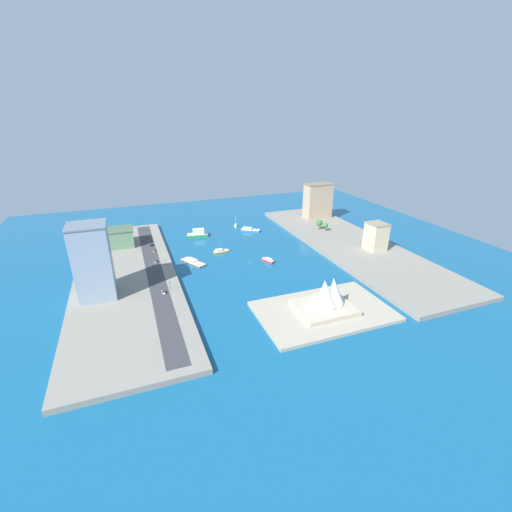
# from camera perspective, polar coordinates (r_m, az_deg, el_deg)

# --- Properties ---
(ground_plane) EXTENTS (440.00, 440.00, 0.00)m
(ground_plane) POSITION_cam_1_polar(r_m,az_deg,el_deg) (286.37, -0.98, -0.75)
(ground_plane) COLOR #145684
(quay_west) EXTENTS (70.00, 240.00, 3.27)m
(quay_west) POSITION_cam_1_polar(r_m,az_deg,el_deg) (328.68, 15.09, 1.91)
(quay_west) COLOR gray
(quay_west) RESTS_ON ground_plane
(quay_east) EXTENTS (70.00, 240.00, 3.27)m
(quay_east) POSITION_cam_1_polar(r_m,az_deg,el_deg) (271.90, -20.56, -3.26)
(quay_east) COLOR gray
(quay_east) RESTS_ON ground_plane
(peninsula_point) EXTENTS (80.56, 51.22, 2.00)m
(peninsula_point) POSITION_cam_1_polar(r_m,az_deg,el_deg) (218.71, 11.00, -8.88)
(peninsula_point) COLOR #A89E89
(peninsula_point) RESTS_ON ground_plane
(road_strip) EXTENTS (11.73, 228.00, 0.15)m
(road_strip) POSITION_cam_1_polar(r_m,az_deg,el_deg) (271.33, -16.33, -2.34)
(road_strip) COLOR #38383D
(road_strip) RESTS_ON quay_east
(sailboat_small_white) EXTENTS (5.71, 9.37, 12.08)m
(sailboat_small_white) POSITION_cam_1_polar(r_m,az_deg,el_deg) (373.33, -3.34, 5.05)
(sailboat_small_white) COLOR white
(sailboat_small_white) RESTS_ON ground_plane
(tugboat_red) EXTENTS (8.01, 13.23, 3.57)m
(tugboat_red) POSITION_cam_1_polar(r_m,az_deg,el_deg) (283.73, 1.96, -0.69)
(tugboat_red) COLOR red
(tugboat_red) RESTS_ON ground_plane
(catamaran_blue) EXTENTS (20.42, 16.64, 3.79)m
(catamaran_blue) POSITION_cam_1_polar(r_m,az_deg,el_deg) (356.78, -1.03, 4.31)
(catamaran_blue) COLOR blue
(catamaran_blue) RESTS_ON ground_plane
(ferry_green_doubledeck) EXTENTS (22.52, 10.70, 7.75)m
(ferry_green_doubledeck) POSITION_cam_1_polar(r_m,az_deg,el_deg) (344.71, -9.54, 3.62)
(ferry_green_doubledeck) COLOR #2D8C4C
(ferry_green_doubledeck) RESTS_ON ground_plane
(barge_flat_brown) EXTENTS (18.26, 25.28, 2.62)m
(barge_flat_brown) POSITION_cam_1_polar(r_m,az_deg,el_deg) (286.70, -10.33, -0.91)
(barge_flat_brown) COLOR brown
(barge_flat_brown) RESTS_ON ground_plane
(water_taxi_orange) EXTENTS (14.57, 6.64, 3.24)m
(water_taxi_orange) POSITION_cam_1_polar(r_m,az_deg,el_deg) (304.23, -5.83, 0.82)
(water_taxi_orange) COLOR orange
(water_taxi_orange) RESTS_ON ground_plane
(tower_tall_glass) EXTENTS (22.70, 21.66, 48.33)m
(tower_tall_glass) POSITION_cam_1_polar(r_m,az_deg,el_deg) (238.47, -25.19, -0.85)
(tower_tall_glass) COLOR #8C9EB2
(tower_tall_glass) RESTS_ON quay_east
(terminal_long_green) EXTENTS (34.45, 22.46, 15.71)m
(terminal_long_green) POSITION_cam_1_polar(r_m,az_deg,el_deg) (329.20, -22.35, 2.75)
(terminal_long_green) COLOR slate
(terminal_long_green) RESTS_ON quay_east
(apartment_midrise_tan) EXTENTS (30.17, 16.37, 37.48)m
(apartment_midrise_tan) POSITION_cam_1_polar(r_m,az_deg,el_deg) (395.51, 10.09, 8.93)
(apartment_midrise_tan) COLOR tan
(apartment_midrise_tan) RESTS_ON quay_west
(office_block_beige) EXTENTS (15.25, 16.51, 23.62)m
(office_block_beige) POSITION_cam_1_polar(r_m,az_deg,el_deg) (313.63, 19.05, 3.05)
(office_block_beige) COLOR #C6B793
(office_block_beige) RESTS_ON quay_west
(suv_black) EXTENTS (1.89, 5.03, 1.53)m
(suv_black) POSITION_cam_1_polar(r_m,az_deg,el_deg) (322.60, -16.73, 1.81)
(suv_black) COLOR black
(suv_black) RESTS_ON road_strip
(sedan_silver) EXTENTS (2.00, 5.23, 1.65)m
(sedan_silver) POSITION_cam_1_polar(r_m,az_deg,el_deg) (285.53, -16.21, -0.86)
(sedan_silver) COLOR black
(sedan_silver) RESTS_ON road_strip
(taxi_yellow_cab) EXTENTS (2.01, 4.96, 1.45)m
(taxi_yellow_cab) POSITION_cam_1_polar(r_m,az_deg,el_deg) (307.88, -16.39, 0.84)
(taxi_yellow_cab) COLOR black
(taxi_yellow_cab) RESTS_ON road_strip
(van_white) EXTENTS (2.18, 5.05, 1.69)m
(van_white) POSITION_cam_1_polar(r_m,az_deg,el_deg) (236.95, -14.92, -5.73)
(van_white) COLOR black
(van_white) RESTS_ON road_strip
(traffic_light_waterfront) EXTENTS (0.36, 0.36, 6.50)m
(traffic_light_waterfront) POSITION_cam_1_polar(r_m,az_deg,el_deg) (237.78, -13.92, -4.60)
(traffic_light_waterfront) COLOR black
(traffic_light_waterfront) RESTS_ON quay_east
(opera_landmark) EXTENTS (34.47, 28.83, 21.51)m
(opera_landmark) POSITION_cam_1_polar(r_m,az_deg,el_deg) (214.40, 11.29, -6.79)
(opera_landmark) COLOR #BCAD93
(opera_landmark) RESTS_ON peninsula_point
(park_tree_cluster) EXTENTS (9.39, 12.05, 10.19)m
(park_tree_cluster) POSITION_cam_1_polar(r_m,az_deg,el_deg) (354.68, 10.63, 5.23)
(park_tree_cluster) COLOR brown
(park_tree_cluster) RESTS_ON quay_west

